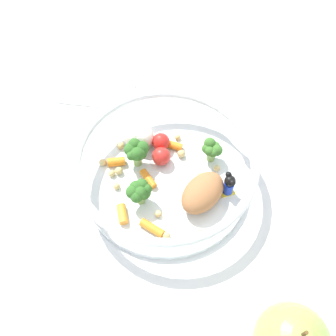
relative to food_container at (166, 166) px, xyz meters
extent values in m
plane|color=white|center=(0.02, 0.00, -0.03)|extent=(2.40, 2.40, 0.00)
cylinder|color=white|center=(0.01, 0.00, -0.03)|extent=(0.24, 0.24, 0.01)
torus|color=white|center=(0.01, 0.00, 0.03)|extent=(0.25, 0.25, 0.01)
ellipsoid|color=#9E663D|center=(0.05, 0.04, 0.00)|extent=(0.08, 0.08, 0.04)
cylinder|color=#8EB766|center=(-0.03, -0.04, -0.01)|extent=(0.01, 0.01, 0.02)
sphere|color=#2D6023|center=(-0.02, -0.04, 0.01)|extent=(0.02, 0.02, 0.02)
sphere|color=#2D6023|center=(-0.02, -0.03, 0.01)|extent=(0.02, 0.02, 0.02)
sphere|color=#2D6023|center=(-0.03, -0.03, 0.01)|extent=(0.02, 0.02, 0.02)
sphere|color=#2D6023|center=(-0.04, -0.04, 0.01)|extent=(0.02, 0.02, 0.02)
sphere|color=#2D6023|center=(-0.03, -0.04, 0.01)|extent=(0.02, 0.02, 0.02)
sphere|color=#2D6023|center=(-0.02, -0.04, 0.01)|extent=(0.01, 0.01, 0.01)
cylinder|color=#7FAD5B|center=(0.03, -0.04, -0.01)|extent=(0.01, 0.01, 0.02)
sphere|color=#2D6023|center=(0.04, -0.04, 0.01)|extent=(0.02, 0.02, 0.02)
sphere|color=#2D6023|center=(0.04, -0.04, 0.01)|extent=(0.02, 0.02, 0.02)
sphere|color=#2D6023|center=(0.03, -0.03, 0.01)|extent=(0.01, 0.01, 0.01)
sphere|color=#2D6023|center=(0.03, -0.04, 0.01)|extent=(0.02, 0.02, 0.02)
sphere|color=#2D6023|center=(0.03, -0.04, 0.01)|extent=(0.02, 0.02, 0.02)
sphere|color=#2D6023|center=(0.03, -0.05, 0.01)|extent=(0.02, 0.02, 0.02)
sphere|color=#2D6023|center=(0.03, -0.05, 0.01)|extent=(0.02, 0.02, 0.02)
sphere|color=#2D6023|center=(0.04, -0.05, 0.01)|extent=(0.02, 0.02, 0.02)
cylinder|color=#7FAD5B|center=(-0.01, 0.07, -0.01)|extent=(0.01, 0.01, 0.02)
sphere|color=#386B28|center=(0.00, 0.07, 0.00)|extent=(0.01, 0.01, 0.01)
sphere|color=#386B28|center=(-0.01, 0.08, 0.00)|extent=(0.02, 0.02, 0.02)
sphere|color=#386B28|center=(-0.01, 0.08, 0.00)|extent=(0.01, 0.01, 0.01)
sphere|color=#386B28|center=(-0.02, 0.07, 0.01)|extent=(0.02, 0.02, 0.02)
sphere|color=#386B28|center=(-0.01, 0.06, 0.00)|extent=(0.01, 0.01, 0.01)
sphere|color=#386B28|center=(-0.01, 0.06, 0.01)|extent=(0.01, 0.01, 0.01)
sphere|color=white|center=(-0.06, -0.03, -0.01)|extent=(0.03, 0.03, 0.03)
sphere|color=white|center=(-0.06, -0.02, 0.00)|extent=(0.03, 0.03, 0.03)
sphere|color=white|center=(-0.07, -0.02, -0.01)|extent=(0.03, 0.03, 0.03)
sphere|color=white|center=(-0.07, -0.02, -0.01)|extent=(0.02, 0.02, 0.02)
sphere|color=white|center=(-0.08, -0.03, 0.00)|extent=(0.02, 0.02, 0.02)
sphere|color=white|center=(-0.07, -0.03, 0.00)|extent=(0.04, 0.04, 0.04)
sphere|color=white|center=(-0.06, -0.03, 0.00)|extent=(0.04, 0.04, 0.04)
cube|color=yellow|center=(0.05, 0.08, -0.02)|extent=(0.01, 0.02, 0.00)
cylinder|color=#1933B2|center=(0.05, 0.08, -0.01)|extent=(0.02, 0.02, 0.02)
sphere|color=black|center=(0.05, 0.08, 0.01)|extent=(0.02, 0.02, 0.02)
sphere|color=black|center=(0.06, 0.08, 0.01)|extent=(0.01, 0.01, 0.01)
sphere|color=black|center=(0.04, 0.07, 0.01)|extent=(0.01, 0.01, 0.01)
cylinder|color=orange|center=(-0.04, 0.02, -0.02)|extent=(0.02, 0.03, 0.01)
cylinder|color=orange|center=(-0.03, -0.07, -0.01)|extent=(0.02, 0.03, 0.01)
cylinder|color=orange|center=(0.00, -0.03, -0.02)|extent=(0.03, 0.02, 0.01)
cylinder|color=orange|center=(0.05, -0.07, -0.01)|extent=(0.03, 0.01, 0.01)
cylinder|color=orange|center=(0.08, -0.04, -0.02)|extent=(0.03, 0.03, 0.01)
sphere|color=red|center=(-0.05, 0.00, -0.01)|extent=(0.03, 0.03, 0.03)
sphere|color=red|center=(-0.02, 0.00, -0.01)|extent=(0.03, 0.03, 0.03)
sphere|color=#D1B775|center=(-0.04, -0.08, -0.02)|extent=(0.01, 0.01, 0.01)
sphere|color=tan|center=(-0.02, -0.08, -0.02)|extent=(0.01, 0.01, 0.01)
sphere|color=tan|center=(0.10, 0.02, -0.02)|extent=(0.01, 0.01, 0.01)
sphere|color=tan|center=(-0.02, 0.03, -0.02)|extent=(0.01, 0.01, 0.01)
sphere|color=tan|center=(-0.03, 0.08, -0.02)|extent=(0.01, 0.01, 0.01)
sphere|color=tan|center=(0.01, -0.07, -0.02)|extent=(0.01, 0.01, 0.01)
sphere|color=#D1B775|center=(0.02, 0.05, -0.02)|extent=(0.01, 0.01, 0.01)
sphere|color=#D1B775|center=(0.01, 0.07, -0.02)|extent=(0.01, 0.01, 0.01)
sphere|color=tan|center=(-0.06, 0.03, -0.02)|extent=(0.01, 0.01, 0.01)
sphere|color=tan|center=(-0.02, -0.06, -0.02)|extent=(0.01, 0.01, 0.01)
sphere|color=tan|center=(0.09, -0.02, -0.02)|extent=(0.01, 0.01, 0.01)
sphere|color=tan|center=(-0.06, -0.05, -0.02)|extent=(0.01, 0.01, 0.01)
sphere|color=#D1B775|center=(0.06, -0.03, -0.02)|extent=(0.01, 0.01, 0.01)
cylinder|color=brown|center=(0.25, 0.07, 0.05)|extent=(0.00, 0.00, 0.01)
cube|color=white|center=(-0.23, -0.06, -0.03)|extent=(0.17, 0.16, 0.01)
camera|label=1|loc=(0.28, -0.07, 0.44)|focal=40.87mm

